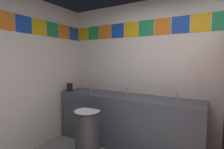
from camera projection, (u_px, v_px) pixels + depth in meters
The scene contains 7 objects.
wall_back at pixel (188, 75), 2.72m from camera, with size 4.53×0.09×2.54m.
vanity_counter at pixel (125, 120), 2.99m from camera, with size 2.51×0.57×0.89m.
faucet_left at pixel (90, 88), 3.44m from camera, with size 0.04×0.10×0.14m.
faucet_center at pixel (128, 92), 3.02m from camera, with size 0.04×0.10×0.14m.
faucet_right at pixel (177, 97), 2.60m from camera, with size 0.04×0.10×0.14m.
soap_dispenser at pixel (70, 87), 3.38m from camera, with size 0.09×0.09×0.16m.
trash_bin at pixel (87, 136), 2.54m from camera, with size 0.39×0.39×0.76m.
Camera 1 is at (0.30, -1.22, 1.51)m, focal length 27.20 mm.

